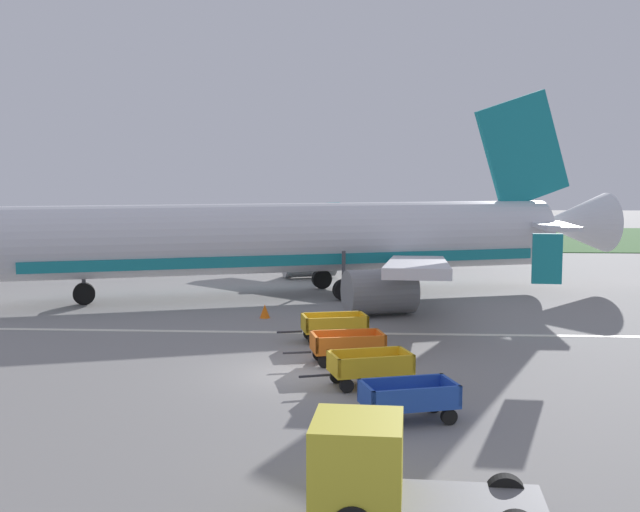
# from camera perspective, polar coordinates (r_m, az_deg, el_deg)

# --- Properties ---
(ground_plane) EXTENTS (220.00, 220.00, 0.00)m
(ground_plane) POSITION_cam_1_polar(r_m,az_deg,el_deg) (27.04, -1.64, -8.36)
(ground_plane) COLOR gray
(grass_strip) EXTENTS (220.00, 28.00, 0.06)m
(grass_strip) POSITION_cam_1_polar(r_m,az_deg,el_deg) (80.52, 1.82, 1.35)
(grass_strip) COLOR #3D7033
(grass_strip) RESTS_ON ground
(apron_stripe) EXTENTS (120.00, 0.36, 0.01)m
(apron_stripe) POSITION_cam_1_polar(r_m,az_deg,el_deg) (33.60, -0.60, -5.47)
(apron_stripe) COLOR silver
(apron_stripe) RESTS_ON ground
(airplane) EXTENTS (36.72, 29.85, 11.34)m
(airplane) POSITION_cam_1_polar(r_m,az_deg,el_deg) (43.10, -1.01, 1.20)
(airplane) COLOR silver
(airplane) RESTS_ON ground
(baggage_cart_nearest) EXTENTS (3.61, 2.07, 1.07)m
(baggage_cart_nearest) POSITION_cam_1_polar(r_m,az_deg,el_deg) (22.14, 6.29, -10.08)
(baggage_cart_nearest) COLOR #234CB2
(baggage_cart_nearest) RESTS_ON ground
(baggage_cart_second_in_row) EXTENTS (3.61, 2.10, 1.07)m
(baggage_cart_second_in_row) POSITION_cam_1_polar(r_m,az_deg,el_deg) (25.48, 3.56, -7.88)
(baggage_cart_second_in_row) COLOR gold
(baggage_cart_second_in_row) RESTS_ON ground
(baggage_cart_third_in_row) EXTENTS (3.62, 1.94, 1.07)m
(baggage_cart_third_in_row) POSITION_cam_1_polar(r_m,az_deg,el_deg) (28.39, 1.95, -6.41)
(baggage_cart_third_in_row) COLOR orange
(baggage_cart_third_in_row) RESTS_ON ground
(baggage_cart_fourth_in_row) EXTENTS (3.62, 1.95, 1.07)m
(baggage_cart_fourth_in_row) POSITION_cam_1_polar(r_m,az_deg,el_deg) (31.87, 1.01, -5.01)
(baggage_cart_fourth_in_row) COLOR gold
(baggage_cart_fourth_in_row) RESTS_ON ground
(service_truck_beside_carts) EXTENTS (4.47, 2.21, 2.10)m
(service_truck_beside_carts) POSITION_cam_1_polar(r_m,az_deg,el_deg) (15.75, 4.50, -15.01)
(service_truck_beside_carts) COLOR slate
(service_truck_beside_carts) RESTS_ON ground
(traffic_cone_near_plane) EXTENTS (0.48, 0.48, 0.63)m
(traffic_cone_near_plane) POSITION_cam_1_polar(r_m,az_deg,el_deg) (36.95, -3.94, -3.93)
(traffic_cone_near_plane) COLOR orange
(traffic_cone_near_plane) RESTS_ON ground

